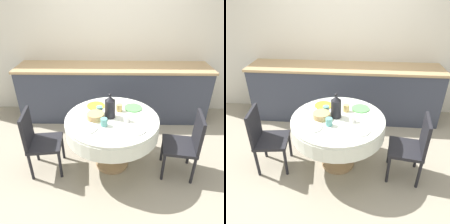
# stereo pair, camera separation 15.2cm
# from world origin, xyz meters

# --- Properties ---
(ground_plane) EXTENTS (12.00, 12.00, 0.00)m
(ground_plane) POSITION_xyz_m (0.00, 0.00, 0.00)
(ground_plane) COLOR #9E937F
(wall_back) EXTENTS (7.00, 0.05, 2.60)m
(wall_back) POSITION_xyz_m (0.00, 1.60, 1.30)
(wall_back) COLOR silver
(wall_back) RESTS_ON ground_plane
(kitchen_counter) EXTENTS (3.24, 0.64, 0.96)m
(kitchen_counter) POSITION_xyz_m (0.00, 1.27, 0.48)
(kitchen_counter) COLOR #383D4C
(kitchen_counter) RESTS_ON ground_plane
(dining_table) EXTENTS (1.15, 1.15, 0.73)m
(dining_table) POSITION_xyz_m (0.00, 0.00, 0.60)
(dining_table) COLOR tan
(dining_table) RESTS_ON ground_plane
(chair_left) EXTENTS (0.46, 0.46, 0.86)m
(chair_left) POSITION_xyz_m (0.90, -0.14, 0.48)
(chair_left) COLOR black
(chair_left) RESTS_ON ground_plane
(chair_right) EXTENTS (0.45, 0.45, 0.86)m
(chair_right) POSITION_xyz_m (-0.91, -0.11, 0.48)
(chair_right) COLOR black
(chair_right) RESTS_ON ground_plane
(plate_near_left) EXTENTS (0.23, 0.23, 0.01)m
(plate_near_left) POSITION_xyz_m (-0.27, -0.24, 0.74)
(plate_near_left) COLOR white
(plate_near_left) RESTS_ON dining_table
(cup_near_left) EXTENTS (0.08, 0.08, 0.09)m
(cup_near_left) POSITION_xyz_m (-0.09, -0.17, 0.78)
(cup_near_left) COLOR #5BA39E
(cup_near_left) RESTS_ON dining_table
(plate_near_right) EXTENTS (0.23, 0.23, 0.01)m
(plate_near_right) POSITION_xyz_m (0.26, -0.25, 0.74)
(plate_near_right) COLOR white
(plate_near_right) RESTS_ON dining_table
(cup_near_right) EXTENTS (0.08, 0.08, 0.09)m
(cup_near_right) POSITION_xyz_m (0.18, -0.08, 0.78)
(cup_near_right) COLOR white
(cup_near_right) RESTS_ON dining_table
(plate_far_left) EXTENTS (0.23, 0.23, 0.01)m
(plate_far_left) POSITION_xyz_m (-0.22, 0.29, 0.74)
(plate_far_left) COLOR yellow
(plate_far_left) RESTS_ON dining_table
(cup_far_left) EXTENTS (0.08, 0.08, 0.09)m
(cup_far_left) POSITION_xyz_m (-0.16, 0.11, 0.78)
(cup_far_left) COLOR #5BA39E
(cup_far_left) RESTS_ON dining_table
(plate_far_right) EXTENTS (0.23, 0.23, 0.01)m
(plate_far_right) POSITION_xyz_m (0.27, 0.24, 0.74)
(plate_far_right) COLOR #5BA85B
(plate_far_right) RESTS_ON dining_table
(cup_far_right) EXTENTS (0.08, 0.08, 0.09)m
(cup_far_right) POSITION_xyz_m (0.09, 0.17, 0.78)
(cup_far_right) COLOR #DBB766
(cup_far_right) RESTS_ON dining_table
(coffee_carafe) EXTENTS (0.13, 0.13, 0.32)m
(coffee_carafe) POSITION_xyz_m (-0.02, 0.02, 0.87)
(coffee_carafe) COLOR black
(coffee_carafe) RESTS_ON dining_table
(bread_basket) EXTENTS (0.21, 0.21, 0.07)m
(bread_basket) POSITION_xyz_m (-0.20, -0.02, 0.77)
(bread_basket) COLOR tan
(bread_basket) RESTS_ON dining_table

